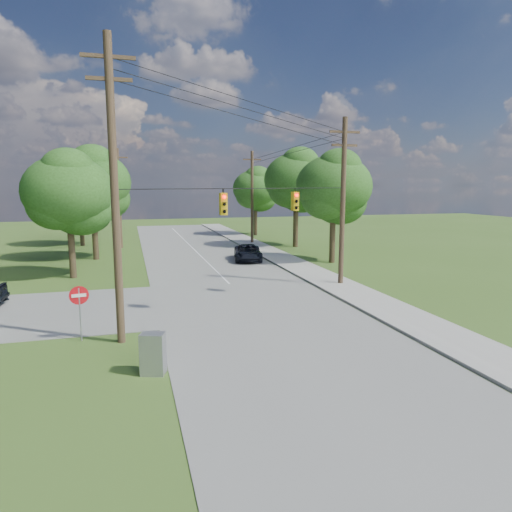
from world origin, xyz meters
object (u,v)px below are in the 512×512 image
object	(u,v)px
do_not_enter_sign	(79,301)
car_main_north	(248,253)
pole_sw	(114,189)
pole_ne	(343,200)
pole_north_w	(119,198)
pole_north_e	(252,197)
control_cabinet	(153,354)

from	to	relation	value
do_not_enter_sign	car_main_north	bearing A→B (deg)	47.82
pole_sw	pole_ne	distance (m)	15.51
pole_north_w	pole_north_e	bearing A→B (deg)	0.00
pole_north_w	pole_ne	bearing A→B (deg)	-57.71
pole_ne	do_not_enter_sign	world-z (taller)	pole_ne
pole_ne	control_cabinet	bearing A→B (deg)	-137.91
pole_sw	pole_north_w	distance (m)	29.62
pole_sw	control_cabinet	size ratio (longest dim) A/B	8.36
control_cabinet	do_not_enter_sign	xyz separation A→B (m)	(-2.69, 4.20, 0.98)
pole_north_w	control_cabinet	xyz separation A→B (m)	(1.50, -33.20, -4.41)
pole_north_w	car_main_north	world-z (taller)	pole_north_w
pole_sw	pole_ne	world-z (taller)	pole_sw
pole_north_e	pole_north_w	distance (m)	13.90
pole_north_w	control_cabinet	size ratio (longest dim) A/B	6.97
pole_sw	control_cabinet	world-z (taller)	pole_sw
pole_ne	car_main_north	distance (m)	12.24
pole_ne	car_main_north	bearing A→B (deg)	107.56
pole_north_e	do_not_enter_sign	world-z (taller)	pole_north_e
car_main_north	pole_north_w	bearing A→B (deg)	144.42
pole_ne	car_main_north	xyz separation A→B (m)	(-3.40, 10.74, -4.77)
car_main_north	do_not_enter_sign	distance (m)	21.27
pole_north_e	control_cabinet	size ratio (longest dim) A/B	6.97
pole_north_w	control_cabinet	bearing A→B (deg)	-87.41
pole_sw	control_cabinet	distance (m)	6.67
pole_sw	do_not_enter_sign	distance (m)	4.84
pole_ne	pole_north_w	distance (m)	26.03
pole_sw	pole_north_e	distance (m)	32.55
pole_ne	pole_north_w	xyz separation A→B (m)	(-13.90, 22.00, -0.34)
pole_sw	pole_north_e	bearing A→B (deg)	65.48
car_main_north	do_not_enter_sign	size ratio (longest dim) A/B	2.08
pole_ne	pole_north_e	xyz separation A→B (m)	(-0.00, 22.00, -0.34)
pole_north_e	car_main_north	bearing A→B (deg)	-106.81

